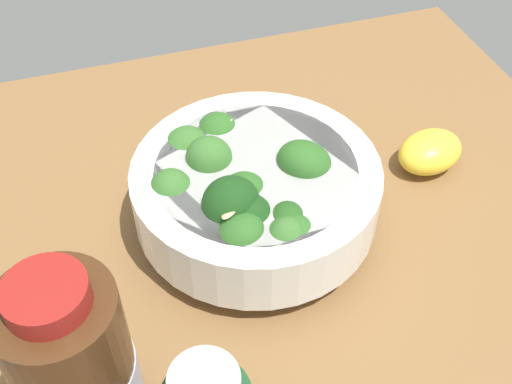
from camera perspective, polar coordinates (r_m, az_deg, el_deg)
The scene contains 4 objects.
ground_plane at distance 56.34cm, azimuth 3.81°, elevation -4.72°, with size 60.98×60.98×3.35cm, color brown.
bowl_of_broccoli at distance 52.07cm, azimuth -0.24°, elevation 0.14°, with size 20.38×20.38×9.53cm.
lemon_wedge at distance 61.72cm, azimuth 15.39°, elevation 3.51°, with size 6.55×4.86×3.61cm, color yellow.
bottle_tall at distance 40.91cm, azimuth -15.70°, elevation -15.60°, with size 7.18×7.18×15.74cm.
Camera 1 is at (14.44, 33.04, 41.62)cm, focal length 44.42 mm.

